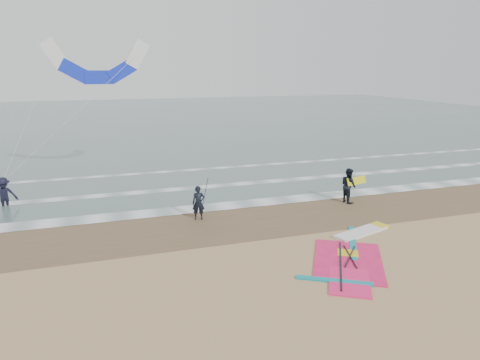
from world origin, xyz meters
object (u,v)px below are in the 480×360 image
object	(u,v)px
person_wading	(3,189)
surf_kite	(98,66)
person_standing	(199,203)
person_walking	(348,185)
windsurf_rig	(354,252)

from	to	relation	value
person_wading	surf_kite	bearing A→B (deg)	24.32
person_standing	surf_kite	size ratio (longest dim) A/B	0.20
person_standing	person_walking	size ratio (longest dim) A/B	0.88
windsurf_rig	surf_kite	distance (m)	18.14
person_walking	person_wading	distance (m)	17.50
person_walking	surf_kite	size ratio (longest dim) A/B	0.22
person_wading	windsurf_rig	bearing A→B (deg)	-51.93
person_standing	person_walking	bearing A→B (deg)	14.13
windsurf_rig	person_walking	distance (m)	6.57
person_wading	surf_kite	size ratio (longest dim) A/B	0.23
windsurf_rig	surf_kite	world-z (taller)	surf_kite
windsurf_rig	person_wading	world-z (taller)	person_wading
person_standing	surf_kite	bearing A→B (deg)	126.25
person_walking	person_wading	size ratio (longest dim) A/B	0.97
person_walking	surf_kite	bearing A→B (deg)	49.54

